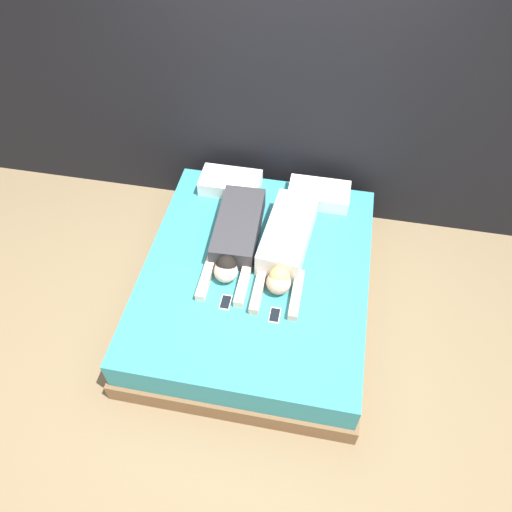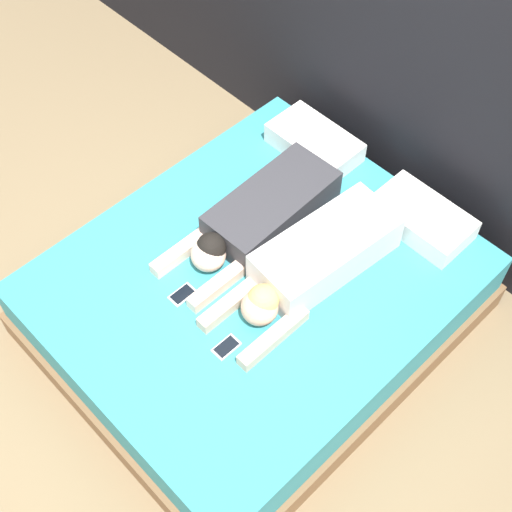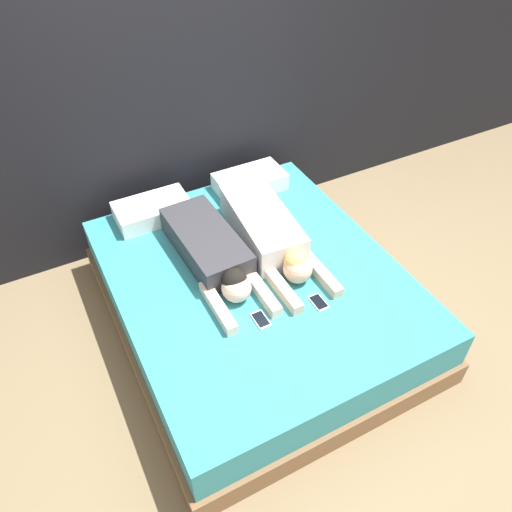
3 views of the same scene
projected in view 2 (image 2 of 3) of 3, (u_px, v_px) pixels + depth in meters
ground_plane at (256, 318)px, 4.10m from camera, size 12.00×12.00×0.00m
wall_back at (433, 36)px, 3.55m from camera, size 12.00×0.06×2.60m
bed at (256, 297)px, 3.92m from camera, size 1.83×2.16×0.46m
pillow_head_left at (314, 143)px, 4.20m from camera, size 0.54×0.31×0.13m
pillow_head_right at (422, 218)px, 3.86m from camera, size 0.54×0.31×0.13m
person_left at (258, 217)px, 3.83m from camera, size 0.37×1.11×0.21m
person_right at (313, 262)px, 3.64m from camera, size 0.41×1.14×0.22m
cell_phone_left at (182, 295)px, 3.64m from camera, size 0.08×0.14×0.01m
cell_phone_right at (226, 347)px, 3.46m from camera, size 0.08×0.14×0.01m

